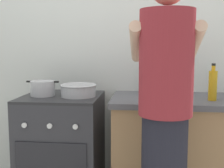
{
  "coord_description": "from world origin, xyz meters",
  "views": [
    {
      "loc": [
        0.29,
        -2.08,
        1.28
      ],
      "look_at": [
        0.05,
        0.12,
        1.0
      ],
      "focal_mm": 47.64,
      "sensor_mm": 36.0,
      "label": 1
    }
  ],
  "objects": [
    {
      "name": "spice_bottle",
      "position": [
        0.59,
        0.15,
        0.94
      ],
      "size": [
        0.04,
        0.04,
        0.08
      ],
      "color": "silver",
      "rests_on": "countertop"
    },
    {
      "name": "stove_range",
      "position": [
        -0.35,
        0.15,
        0.45
      ],
      "size": [
        0.6,
        0.62,
        0.9
      ],
      "color": "#2D2D33",
      "rests_on": "ground"
    },
    {
      "name": "pot",
      "position": [
        -0.49,
        0.12,
        0.96
      ],
      "size": [
        0.25,
        0.19,
        0.12
      ],
      "color": "#B2B2B7",
      "rests_on": "stove_range"
    },
    {
      "name": "countertop",
      "position": [
        0.55,
        0.15,
        0.45
      ],
      "size": [
        1.0,
        0.6,
        0.9
      ],
      "color": "#99724C",
      "rests_on": "ground"
    },
    {
      "name": "oil_bottle",
      "position": [
        0.77,
        0.06,
        1.01
      ],
      "size": [
        0.06,
        0.06,
        0.26
      ],
      "color": "gold",
      "rests_on": "countertop"
    },
    {
      "name": "utensil_crock",
      "position": [
        0.32,
        0.34,
        1.0
      ],
      "size": [
        0.1,
        0.1,
        0.33
      ],
      "color": "silver",
      "rests_on": "countertop"
    },
    {
      "name": "back_wall",
      "position": [
        0.2,
        0.5,
        1.25
      ],
      "size": [
        3.2,
        0.1,
        2.5
      ],
      "color": "silver",
      "rests_on": "ground"
    },
    {
      "name": "person",
      "position": [
        0.41,
        -0.42,
        0.86
      ],
      "size": [
        0.41,
        0.5,
        1.7
      ],
      "color": "black",
      "rests_on": "ground"
    },
    {
      "name": "mixing_bowl",
      "position": [
        -0.21,
        0.12,
        0.95
      ],
      "size": [
        0.28,
        0.28,
        0.09
      ],
      "color": "#B7B7BC",
      "rests_on": "stove_range"
    }
  ]
}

